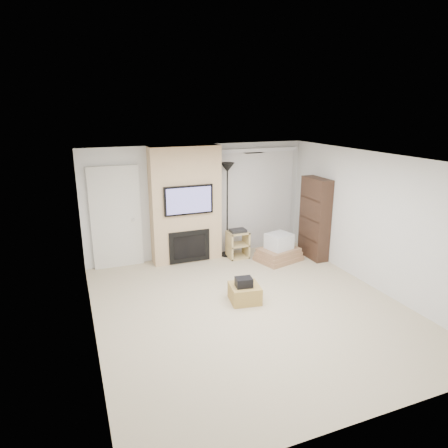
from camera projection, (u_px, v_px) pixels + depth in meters
name	position (u px, v px, depth m)	size (l,w,h in m)	color
floor	(250.00, 308.00, 6.74)	(5.00, 5.50, 0.00)	#C6B695
ceiling	(253.00, 159.00, 6.04)	(5.00, 5.50, 0.00)	white
wall_back	(198.00, 201.00, 8.84)	(5.00, 2.50, 0.00)	silver
wall_front	(371.00, 319.00, 3.94)	(5.00, 2.50, 0.00)	silver
wall_left	(88.00, 259.00, 5.51)	(5.50, 2.50, 0.00)	silver
wall_right	(375.00, 222.00, 7.27)	(5.50, 2.50, 0.00)	silver
hvac_vent	(254.00, 153.00, 6.89)	(0.35, 0.18, 0.01)	silver
ottoman	(245.00, 293.00, 6.94)	(0.50, 0.50, 0.30)	#A98643
black_bag	(244.00, 282.00, 6.83)	(0.28, 0.22, 0.16)	black
fireplace_wall	(186.00, 205.00, 8.54)	(1.50, 0.47, 2.50)	#D2AF82
entry_door	(116.00, 218.00, 8.23)	(1.02, 0.11, 2.14)	silver
vertical_blinds	(256.00, 196.00, 9.29)	(1.98, 0.10, 2.37)	silver
floor_lamp	(227.00, 183.00, 8.67)	(0.31, 0.31, 2.11)	black
av_stand	(238.00, 243.00, 8.92)	(0.45, 0.38, 0.66)	tan
box_stack	(279.00, 250.00, 8.77)	(1.06, 0.91, 0.61)	#A27855
bookshelf	(315.00, 218.00, 8.80)	(0.30, 0.80, 1.80)	black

